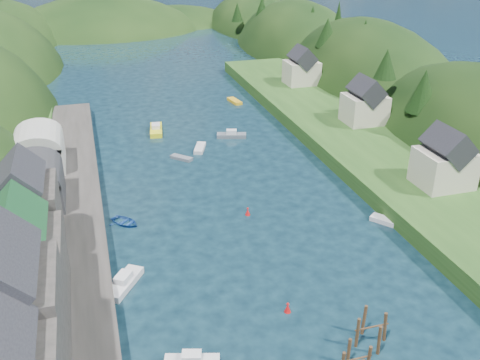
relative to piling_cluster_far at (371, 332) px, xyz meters
name	(u,v)px	position (x,y,z in m)	size (l,w,h in m)	color
ground	(204,148)	(-4.03, 50.56, -1.33)	(600.00, 600.00, 0.00)	black
hillside_right	(365,118)	(40.97, 75.56, -8.74)	(36.00, 245.56, 48.00)	black
far_hills	(135,55)	(-2.81, 174.57, -12.13)	(103.00, 68.00, 44.00)	black
hill_trees	(191,64)	(-2.86, 65.10, 9.72)	(91.92, 149.21, 12.75)	black
quay_left	(53,261)	(-28.03, 20.56, -0.33)	(12.00, 110.00, 2.00)	#2D2B28
quayside_buildings	(13,293)	(-30.03, 6.95, 5.76)	(8.00, 35.84, 12.90)	#2D2B28
boat_sheds	(36,161)	(-30.03, 39.56, 3.94)	(7.00, 21.00, 7.50)	#2D2D30
terrace_right	(364,147)	(20.97, 40.56, -0.13)	(16.00, 120.00, 2.40)	#234719
right_bank_cottages	(359,104)	(23.97, 48.90, 4.51)	(9.00, 59.24, 8.41)	beige
piling_cluster_far	(371,332)	(0.00, 0.00, 0.00)	(3.36, 3.12, 3.79)	#382314
channel_buoy_near	(288,308)	(-5.66, 6.26, -0.85)	(0.70, 0.70, 1.10)	#B20E0E
channel_buoy_far	(248,212)	(-3.70, 26.04, -0.85)	(0.70, 0.70, 1.10)	#B20E0E
moored_boats	(203,238)	(-10.89, 21.06, -0.73)	(38.22, 84.13, 2.23)	silver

